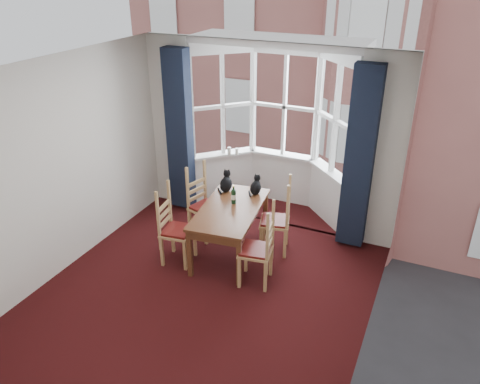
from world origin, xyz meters
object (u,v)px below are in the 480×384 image
Objects in this scene: chair_left_near at (172,230)px; wine_bottle at (234,196)px; chair_right_far at (281,222)px; dining_table at (230,213)px; candle_short at (237,152)px; chair_left_far at (201,206)px; cat_right at (256,187)px; cat_left at (226,183)px; candle_tall at (229,151)px; chair_right_near at (263,252)px.

wine_bottle is (0.65, 0.63, 0.38)m from chair_left_near.
chair_right_far is at bearing 32.81° from chair_left_near.
candle_short is (-0.59, 1.50, 0.28)m from dining_table.
chair_left_far is 1.28m from candle_short.
dining_table is 1.67× the size of chair_left_near.
chair_left_far is 3.07× the size of cat_right.
cat_left is 2.71× the size of candle_tall.
chair_right_near reaches higher than dining_table.
chair_right_near is 3.38× the size of wine_bottle.
chair_left_near is 8.01× the size of candle_short.
chair_left_near is at bearing -144.01° from dining_table.
cat_left reaches higher than chair_right_near.
cat_right reaches higher than candle_tall.
chair_right_near is 7.51× the size of candle_tall.
chair_right_near is at bearing -54.33° from candle_tall.
cat_left is at bearing 22.62° from chair_left_far.
dining_table is 12.54× the size of candle_tall.
cat_right is (0.78, 0.24, 0.38)m from chair_left_far.
cat_right is (-0.47, 0.20, 0.38)m from chair_right_far.
candle_short is at bearing 127.73° from cat_right.
chair_right_far is (0.63, 0.35, -0.18)m from dining_table.
cat_right is 1.21m from candle_short.
wine_bottle reaches higher than candle_short.
dining_table is at bearing -105.69° from cat_right.
chair_left_near is 1.33m from chair_right_near.
chair_right_far reaches higher than dining_table.
chair_left_near is 1.00× the size of chair_right_near.
dining_table is 0.74m from chair_right_far.
chair_left_near is (-0.66, -0.48, -0.18)m from dining_table.
dining_table is 1.67× the size of chair_right_far.
chair_right_far is 1.81m from candle_tall.
candle_tall reaches higher than chair_left_far.
cat_left is (-0.91, 0.10, 0.39)m from chair_right_far.
chair_left_near is at bearing -147.19° from chair_right_far.
cat_right is (0.43, 0.09, -0.01)m from cat_left.
wine_bottle is 1.48m from candle_short.
chair_right_near is 1.37m from cat_left.
candle_short is at bearing 136.49° from chair_right_far.
chair_right_near is 0.98m from wine_bottle.
cat_left is (-0.28, 0.45, 0.21)m from dining_table.
cat_left is 2.89× the size of candle_short.
candle_short reaches higher than dining_table.
candle_tall is (-0.44, 1.02, 0.07)m from cat_left.
candle_tall is at bearing 113.07° from cat_left.
chair_right_far is 2.77× the size of cat_left.
cat_left is at bearing 130.62° from wine_bottle.
chair_right_far is at bearing -6.44° from cat_left.
cat_left reaches higher than candle_short.
candle_short is at bearing 13.32° from candle_tall.
candle_tall is at bearing -166.68° from candle_short.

